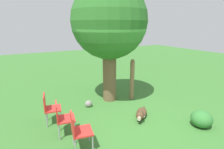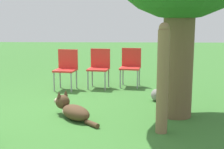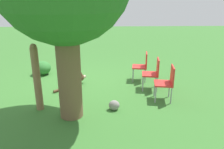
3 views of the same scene
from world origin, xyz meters
name	(u,v)px [view 2 (image 2 of 3)]	position (x,y,z in m)	size (l,w,h in m)	color
ground_plane	(86,113)	(0.00, 0.00, 0.00)	(30.00, 30.00, 0.00)	#38702D
dog	(72,110)	(0.28, -0.18, 0.13)	(0.83, 0.80, 0.40)	#513823
fence_post	(163,78)	(0.84, 1.12, 0.75)	(0.16, 0.16, 1.48)	#846647
red_chair_0	(66,67)	(-1.74, -0.61, 0.50)	(0.49, 0.50, 0.86)	red
red_chair_1	(99,65)	(-1.91, 0.08, 0.50)	(0.49, 0.50, 0.86)	red
red_chair_2	(131,64)	(-2.08, 0.78, 0.50)	(0.49, 0.50, 0.86)	red
garden_rock	(156,95)	(-0.81, 1.23, 0.11)	(0.24, 0.20, 0.22)	gray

